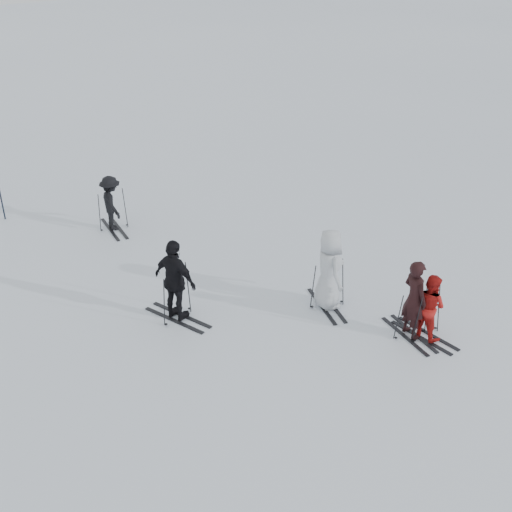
{
  "coord_description": "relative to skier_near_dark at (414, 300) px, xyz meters",
  "views": [
    {
      "loc": [
        -7.96,
        -10.22,
        8.48
      ],
      "look_at": [
        0.0,
        1.0,
        1.0
      ],
      "focal_mm": 45.0,
      "sensor_mm": 36.0,
      "label": 1
    }
  ],
  "objects": [
    {
      "name": "skier_uphill_far",
      "position": [
        -3.14,
        8.91,
        -0.11
      ],
      "size": [
        0.74,
        1.13,
        1.64
      ],
      "primitive_type": "imported",
      "rotation": [
        0.0,
        0.0,
        1.44
      ],
      "color": "black",
      "rests_on": "ground"
    },
    {
      "name": "skis_uphill_left",
      "position": [
        -3.92,
        3.63,
        -0.27
      ],
      "size": [
        2.04,
        1.51,
        1.33
      ],
      "primitive_type": null,
      "rotation": [
        0.0,
        0.0,
        1.9
      ],
      "color": "black",
      "rests_on": "ground"
    },
    {
      "name": "ground",
      "position": [
        -1.72,
        2.56,
        -0.94
      ],
      "size": [
        120.0,
        120.0,
        0.0
      ],
      "primitive_type": "plane",
      "color": "silver",
      "rests_on": "ground"
    },
    {
      "name": "skis_red",
      "position": [
        0.26,
        -0.22,
        -0.31
      ],
      "size": [
        1.77,
        1.02,
        1.25
      ],
      "primitive_type": null,
      "rotation": [
        0.0,
        0.0,
        1.64
      ],
      "color": "black",
      "rests_on": "ground"
    },
    {
      "name": "skier_uphill_left",
      "position": [
        -3.92,
        3.63,
        0.06
      ],
      "size": [
        0.84,
        1.27,
        2.0
      ],
      "primitive_type": "imported",
      "rotation": [
        0.0,
        0.0,
        1.9
      ],
      "color": "black",
      "rests_on": "ground"
    },
    {
      "name": "skier_red",
      "position": [
        0.26,
        -0.22,
        -0.16
      ],
      "size": [
        0.64,
        0.79,
        1.55
      ],
      "primitive_type": "imported",
      "rotation": [
        0.0,
        0.0,
        1.64
      ],
      "color": "#A61512",
      "rests_on": "ground"
    },
    {
      "name": "skis_near_dark",
      "position": [
        0.0,
        0.0,
        -0.32
      ],
      "size": [
        1.81,
        1.16,
        1.23
      ],
      "primitive_type": null,
      "rotation": [
        0.0,
        0.0,
        1.41
      ],
      "color": "black",
      "rests_on": "ground"
    },
    {
      "name": "skier_grey",
      "position": [
        -0.72,
        2.01,
        0.06
      ],
      "size": [
        0.91,
        1.12,
        2.0
      ],
      "primitive_type": "imported",
      "rotation": [
        0.0,
        0.0,
        1.26
      ],
      "color": "#B0B4BA",
      "rests_on": "ground"
    },
    {
      "name": "skis_uphill_far",
      "position": [
        -3.14,
        8.91,
        -0.3
      ],
      "size": [
        1.84,
        1.14,
        1.27
      ],
      "primitive_type": null,
      "rotation": [
        0.0,
        0.0,
        1.44
      ],
      "color": "black",
      "rests_on": "ground"
    },
    {
      "name": "skis_grey",
      "position": [
        -0.72,
        2.01,
        -0.31
      ],
      "size": [
        1.91,
        1.39,
        1.25
      ],
      "primitive_type": null,
      "rotation": [
        0.0,
        0.0,
        1.26
      ],
      "color": "black",
      "rests_on": "ground"
    },
    {
      "name": "skier_near_dark",
      "position": [
        0.0,
        0.0,
        0.0
      ],
      "size": [
        0.55,
        0.75,
        1.87
      ],
      "primitive_type": "imported",
      "rotation": [
        0.0,
        0.0,
        1.41
      ],
      "color": "black",
      "rests_on": "ground"
    }
  ]
}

